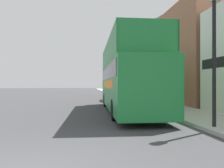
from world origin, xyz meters
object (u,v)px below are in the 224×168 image
at_px(lamp_post_nearest, 214,28).
at_px(lamp_post_third, 123,70).
at_px(lamp_post_second, 144,61).
at_px(tour_bus, 127,81).
at_px(parked_car_ahead_of_bus, 114,94).

bearing_deg(lamp_post_nearest, lamp_post_third, 89.35).
xyz_separation_m(lamp_post_nearest, lamp_post_second, (0.20, 9.66, -0.17)).
xyz_separation_m(tour_bus, lamp_post_second, (2.20, 3.93, 1.67)).
height_order(tour_bus, lamp_post_nearest, lamp_post_nearest).
height_order(parked_car_ahead_of_bus, lamp_post_second, lamp_post_second).
distance_m(tour_bus, lamp_post_third, 13.87).
distance_m(tour_bus, lamp_post_nearest, 6.34).
distance_m(parked_car_ahead_of_bus, lamp_post_third, 6.06).
distance_m(lamp_post_nearest, lamp_post_third, 19.32).
distance_m(parked_car_ahead_of_bus, lamp_post_nearest, 14.59).
height_order(lamp_post_nearest, lamp_post_third, lamp_post_nearest).
bearing_deg(parked_car_ahead_of_bus, lamp_post_second, -67.30).
bearing_deg(lamp_post_third, tour_bus, -99.30).
bearing_deg(lamp_post_nearest, lamp_post_second, 88.84).
distance_m(tour_bus, parked_car_ahead_of_bus, 8.56).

